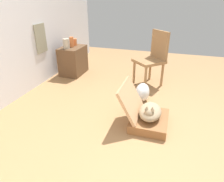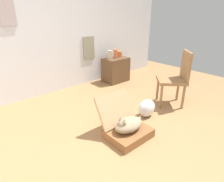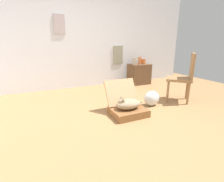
% 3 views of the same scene
% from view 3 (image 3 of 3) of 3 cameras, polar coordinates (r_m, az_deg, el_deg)
% --- Properties ---
extents(ground_plane, '(7.68, 7.68, 0.00)m').
position_cam_3_polar(ground_plane, '(2.78, 3.42, -8.91)').
color(ground_plane, '#9E7247').
rests_on(ground_plane, ground).
extents(wall_back, '(6.40, 0.15, 2.60)m').
position_cam_3_polar(wall_back, '(4.63, -10.24, 17.45)').
color(wall_back, silver).
rests_on(wall_back, ground).
extents(suitcase_base, '(0.57, 0.47, 0.12)m').
position_cam_3_polar(suitcase_base, '(2.85, 5.50, -7.02)').
color(suitcase_base, brown).
rests_on(suitcase_base, ground).
extents(suitcase_lid, '(0.57, 0.25, 0.43)m').
position_cam_3_polar(suitcase_lid, '(2.97, 3.13, -0.39)').
color(suitcase_lid, tan).
rests_on(suitcase_lid, suitcase_base).
extents(cat, '(0.51, 0.28, 0.23)m').
position_cam_3_polar(cat, '(2.79, 5.40, -4.31)').
color(cat, '#998466').
rests_on(cat, suitcase_base).
extents(plastic_bag_white, '(0.32, 0.22, 0.29)m').
position_cam_3_polar(plastic_bag_white, '(3.31, 13.27, -2.42)').
color(plastic_bag_white, silver).
rests_on(plastic_bag_white, ground).
extents(side_table, '(0.58, 0.42, 0.58)m').
position_cam_3_polar(side_table, '(4.98, 9.13, 5.69)').
color(side_table, brown).
rests_on(side_table, ground).
extents(vase_tall, '(0.12, 0.12, 0.19)m').
position_cam_3_polar(vase_tall, '(4.88, 7.61, 10.09)').
color(vase_tall, '#B7AD99').
rests_on(vase_tall, side_table).
extents(vase_short, '(0.13, 0.13, 0.14)m').
position_cam_3_polar(vase_short, '(5.04, 10.51, 9.84)').
color(vase_short, '#CC6B38').
rests_on(vase_short, side_table).
extents(vase_round, '(0.08, 0.08, 0.20)m').
position_cam_3_polar(vase_round, '(4.93, 9.33, 10.13)').
color(vase_round, '#CC6B38').
rests_on(vase_round, side_table).
extents(chair, '(0.65, 0.65, 0.98)m').
position_cam_3_polar(chair, '(3.68, 23.01, 4.66)').
color(chair, olive).
rests_on(chair, ground).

